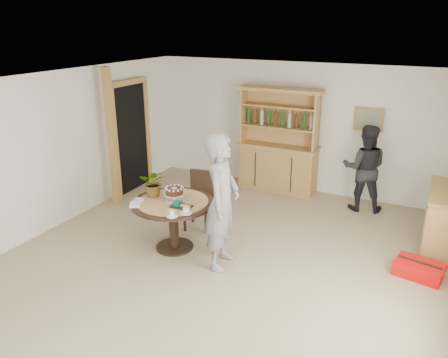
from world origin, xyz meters
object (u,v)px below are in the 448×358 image
at_px(sideboard, 445,221).
at_px(adult_person, 364,168).
at_px(dining_table, 173,211).
at_px(hutch, 278,157).
at_px(teen_boy, 222,202).
at_px(dining_chair, 200,196).
at_px(red_suitcase, 419,269).

height_order(sideboard, adult_person, adult_person).
bearing_deg(dining_table, sideboard, 25.81).
xyz_separation_m(hutch, teen_boy, (0.31, -3.07, 0.25)).
bearing_deg(teen_boy, dining_table, 73.90).
bearing_deg(hutch, adult_person, -8.14).
distance_m(sideboard, teen_boy, 3.32).
distance_m(sideboard, dining_chair, 3.71).
distance_m(dining_table, teen_boy, 0.92).
height_order(dining_chair, teen_boy, teen_boy).
xyz_separation_m(sideboard, dining_chair, (-3.59, -0.90, 0.06)).
bearing_deg(dining_chair, sideboard, 4.52).
relative_size(dining_table, teen_boy, 0.64).
height_order(sideboard, dining_table, sideboard).
height_order(dining_chair, adult_person, adult_person).
relative_size(teen_boy, adult_person, 1.21).
bearing_deg(adult_person, sideboard, 132.28).
bearing_deg(teen_boy, hutch, -3.62).
height_order(hutch, dining_chair, hutch).
bearing_deg(sideboard, hutch, 157.79).
relative_size(teen_boy, red_suitcase, 2.83).
xyz_separation_m(dining_table, dining_chair, (-0.01, 0.83, -0.07)).
distance_m(hutch, dining_table, 3.02).
distance_m(dining_table, red_suitcase, 3.47).
xyz_separation_m(hutch, dining_table, (-0.54, -2.97, -0.08)).
bearing_deg(dining_chair, red_suitcase, -9.86).
bearing_deg(hutch, sideboard, -22.21).
height_order(sideboard, red_suitcase, sideboard).
distance_m(hutch, teen_boy, 3.10).
xyz_separation_m(hutch, adult_person, (1.69, -0.24, 0.09)).
relative_size(dining_chair, adult_person, 0.61).
bearing_deg(adult_person, dining_chair, 29.10).
xyz_separation_m(dining_table, red_suitcase, (3.34, 0.81, -0.50)).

